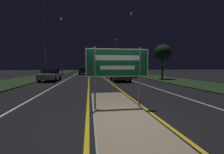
% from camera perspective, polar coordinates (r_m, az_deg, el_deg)
% --- Properties ---
extents(ground_plane, '(160.00, 160.00, 0.00)m').
position_cam_1_polar(ground_plane, '(4.98, 4.97, -16.55)').
color(ground_plane, black).
extents(median_island, '(1.98, 7.21, 0.10)m').
position_cam_1_polar(median_island, '(6.14, 2.14, -12.14)').
color(median_island, '#999993').
rests_on(median_island, ground_plane).
extents(verge_left, '(5.00, 100.00, 0.08)m').
position_cam_1_polar(verge_left, '(25.98, -27.44, -0.28)').
color(verge_left, '#1E3319').
rests_on(verge_left, ground_plane).
extents(verge_right, '(5.00, 100.00, 0.08)m').
position_cam_1_polar(verge_right, '(26.78, 14.74, 0.15)').
color(verge_right, '#1E3319').
rests_on(verge_right, ground_plane).
extents(centre_line_yellow_left, '(0.12, 70.00, 0.01)m').
position_cam_1_polar(centre_line_yellow_left, '(29.58, -8.74, 0.51)').
color(centre_line_yellow_left, gold).
rests_on(centre_line_yellow_left, ground_plane).
extents(centre_line_yellow_right, '(0.12, 70.00, 0.01)m').
position_cam_1_polar(centre_line_yellow_right, '(29.67, -4.17, 0.55)').
color(centre_line_yellow_right, gold).
rests_on(centre_line_yellow_right, ground_plane).
extents(lane_line_white_left, '(0.12, 70.00, 0.01)m').
position_cam_1_polar(lane_line_white_left, '(29.74, -14.57, 0.44)').
color(lane_line_white_left, silver).
rests_on(lane_line_white_left, ground_plane).
extents(lane_line_white_right, '(0.12, 70.00, 0.01)m').
position_cam_1_polar(lane_line_white_right, '(30.05, 1.57, 0.60)').
color(lane_line_white_right, silver).
rests_on(lane_line_white_right, ground_plane).
extents(edge_line_white_left, '(0.10, 70.00, 0.01)m').
position_cam_1_polar(edge_line_white_left, '(30.20, -20.24, 0.38)').
color(edge_line_white_left, silver).
rests_on(edge_line_white_left, ground_plane).
extents(edge_line_white_right, '(0.10, 70.00, 0.01)m').
position_cam_1_polar(edge_line_white_right, '(30.72, 7.09, 0.65)').
color(edge_line_white_right, silver).
rests_on(edge_line_white_right, ground_plane).
extents(highway_sign, '(2.49, 0.07, 2.44)m').
position_cam_1_polar(highway_sign, '(5.89, 2.20, 4.67)').
color(highway_sign, gray).
rests_on(highway_sign, median_island).
extents(streetlight_left_near, '(0.52, 0.52, 11.41)m').
position_cam_1_polar(streetlight_left_near, '(21.09, -24.33, 18.33)').
color(streetlight_left_near, gray).
rests_on(streetlight_left_near, ground_plane).
extents(streetlight_left_far, '(0.51, 0.51, 10.70)m').
position_cam_1_polar(streetlight_left_far, '(30.05, -18.64, 13.11)').
color(streetlight_left_far, gray).
rests_on(streetlight_left_far, ground_plane).
extents(streetlight_right_near, '(0.49, 0.49, 11.18)m').
position_cam_1_polar(streetlight_right_near, '(27.55, 7.24, 14.50)').
color(streetlight_right_near, gray).
rests_on(streetlight_right_near, ground_plane).
extents(streetlight_right_far, '(0.45, 0.45, 9.78)m').
position_cam_1_polar(streetlight_right_far, '(44.36, 1.44, 9.18)').
color(streetlight_right_far, gray).
rests_on(streetlight_right_far, ground_plane).
extents(car_receding_0, '(1.95, 4.42, 1.46)m').
position_cam_1_polar(car_receding_0, '(17.96, 3.13, 0.83)').
color(car_receding_0, '#4C514C').
rests_on(car_receding_0, ground_plane).
extents(car_receding_1, '(1.88, 4.83, 1.56)m').
position_cam_1_polar(car_receding_1, '(26.19, 6.54, 1.88)').
color(car_receding_1, maroon).
rests_on(car_receding_1, ground_plane).
extents(car_receding_2, '(2.03, 4.60, 1.45)m').
position_cam_1_polar(car_receding_2, '(35.99, -2.58, 2.38)').
color(car_receding_2, '#4C514C').
rests_on(car_receding_2, ground_plane).
extents(car_receding_3, '(2.03, 4.68, 1.44)m').
position_cam_1_polar(car_receding_3, '(46.11, -3.71, 2.69)').
color(car_receding_3, maroon).
rests_on(car_receding_3, ground_plane).
extents(car_approaching_0, '(1.96, 4.53, 1.46)m').
position_cam_1_polar(car_approaching_0, '(19.65, -22.42, 0.77)').
color(car_approaching_0, '#B7B7BC').
rests_on(car_approaching_0, ground_plane).
extents(car_approaching_1, '(1.86, 4.50, 1.40)m').
position_cam_1_polar(car_approaching_1, '(34.65, -10.87, 2.23)').
color(car_approaching_1, black).
rests_on(car_approaching_1, ground_plane).
extents(car_approaching_2, '(1.91, 4.66, 1.32)m').
position_cam_1_polar(car_approaching_2, '(48.81, -10.23, 2.65)').
color(car_approaching_2, '#4C514C').
rests_on(car_approaching_2, ground_plane).
extents(warning_sign, '(0.60, 0.06, 2.27)m').
position_cam_1_polar(warning_sign, '(21.25, 18.73, 2.93)').
color(warning_sign, gray).
rests_on(warning_sign, verge_right).
extents(roadside_palm_right, '(2.17, 2.17, 4.63)m').
position_cam_1_polar(roadside_palm_right, '(21.38, 18.75, 8.68)').
color(roadside_palm_right, '#4C3823').
rests_on(roadside_palm_right, verge_right).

